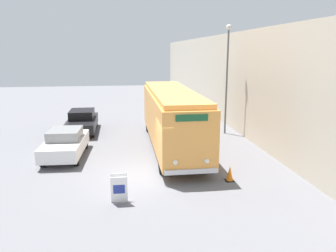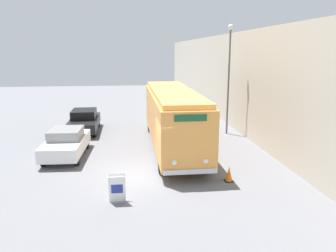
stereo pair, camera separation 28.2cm
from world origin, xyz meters
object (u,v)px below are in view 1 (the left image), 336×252
at_px(vintage_bus, 172,116).
at_px(parked_car_near, 65,143).
at_px(sign_board, 119,189).
at_px(streetlamp, 227,66).
at_px(parked_car_mid, 82,121).
at_px(traffic_cone, 230,174).

relative_size(vintage_bus, parked_car_near, 2.54).
relative_size(sign_board, streetlamp, 0.15).
xyz_separation_m(sign_board, streetlamp, (7.11, 9.64, 4.08)).
xyz_separation_m(vintage_bus, parked_car_mid, (-5.62, 4.52, -1.11)).
relative_size(sign_board, parked_car_mid, 0.23).
relative_size(vintage_bus, traffic_cone, 16.47).
xyz_separation_m(streetlamp, parked_car_near, (-9.98, -3.81, -3.84)).
height_order(vintage_bus, streetlamp, streetlamp).
relative_size(vintage_bus, parked_car_mid, 2.41).
relative_size(sign_board, parked_car_near, 0.24).
bearing_deg(vintage_bus, sign_board, -113.77).
distance_m(vintage_bus, sign_board, 7.57).
bearing_deg(sign_board, vintage_bus, 66.23).
xyz_separation_m(sign_board, traffic_cone, (4.75, 1.41, -0.18)).
xyz_separation_m(vintage_bus, traffic_cone, (1.75, -5.40, -1.55)).
height_order(sign_board, parked_car_mid, parked_car_mid).
bearing_deg(sign_board, traffic_cone, 16.58).
bearing_deg(streetlamp, parked_car_near, -159.10).
height_order(vintage_bus, parked_car_near, vintage_bus).
relative_size(parked_car_mid, traffic_cone, 6.83).
height_order(parked_car_mid, traffic_cone, parked_car_mid).
bearing_deg(traffic_cone, parked_car_mid, 126.58).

